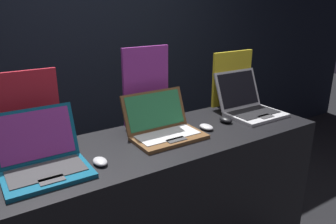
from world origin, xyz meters
TOP-DOWN VIEW (x-y plane):
  - wall_back at (0.00, 1.73)m, footprint 8.00×0.05m
  - display_counter at (0.00, 0.30)m, footprint 1.84×0.60m
  - laptop_front at (-0.68, 0.28)m, footprint 0.37×0.34m
  - mouse_front at (-0.45, 0.20)m, footprint 0.06×0.09m
  - promo_stand_front at (-0.68, 0.51)m, footprint 0.31×0.07m
  - laptop_middle at (-0.01, 0.33)m, footprint 0.40×0.32m
  - mouse_middle at (0.25, 0.28)m, footprint 0.07×0.10m
  - promo_stand_middle at (-0.01, 0.53)m, footprint 0.30×0.07m
  - laptop_back at (0.68, 0.36)m, footprint 0.36×0.38m
  - mouse_back at (0.43, 0.31)m, footprint 0.07×0.09m
  - promo_stand_back at (0.68, 0.53)m, footprint 0.35×0.07m

SIDE VIEW (x-z plane):
  - display_counter at x=0.00m, z-range 0.00..0.99m
  - mouse_middle at x=0.25m, z-range 0.99..1.02m
  - mouse_front at x=-0.45m, z-range 0.99..1.02m
  - mouse_back at x=0.43m, z-range 0.99..1.02m
  - laptop_middle at x=-0.01m, z-range 0.93..1.16m
  - laptop_front at x=-0.68m, z-range 0.92..1.18m
  - laptop_back at x=0.68m, z-range 0.92..1.19m
  - promo_stand_back at x=0.68m, z-range 0.98..1.38m
  - promo_stand_front at x=-0.68m, z-range 0.98..1.40m
  - promo_stand_middle at x=-0.01m, z-range 0.98..1.46m
  - wall_back at x=0.00m, z-range 0.00..2.80m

